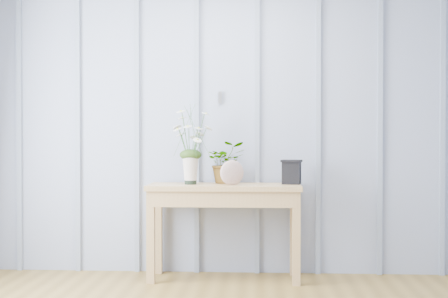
# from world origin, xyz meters

# --- Properties ---
(sideboard) EXTENTS (1.20, 0.45, 0.75)m
(sideboard) POSITION_xyz_m (-0.01, 1.99, 0.64)
(sideboard) COLOR tan
(sideboard) RESTS_ON ground
(daisy_vase) EXTENTS (0.42, 0.32, 0.60)m
(daisy_vase) POSITION_xyz_m (-0.27, 1.98, 1.13)
(daisy_vase) COLOR black
(daisy_vase) RESTS_ON sideboard
(spider_plant) EXTENTS (0.36, 0.32, 0.34)m
(spider_plant) POSITION_xyz_m (-0.00, 2.12, 0.92)
(spider_plant) COLOR #203A11
(spider_plant) RESTS_ON sideboard
(felt_disc_vessel) EXTENTS (0.20, 0.13, 0.19)m
(felt_disc_vessel) POSITION_xyz_m (0.06, 1.91, 0.85)
(felt_disc_vessel) COLOR #844B53
(felt_disc_vessel) RESTS_ON sideboard
(carved_box) EXTENTS (0.18, 0.15, 0.19)m
(carved_box) POSITION_xyz_m (0.52, 2.04, 0.85)
(carved_box) COLOR black
(carved_box) RESTS_ON sideboard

